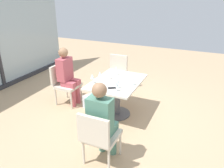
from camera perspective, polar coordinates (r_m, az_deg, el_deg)
ground_plane at (r=4.54m, az=1.16°, el=-7.77°), size 12.00×12.00×0.00m
dining_table_main at (r=4.29m, az=1.22°, el=-1.59°), size 1.20×0.88×0.73m
chair_near_window at (r=4.90m, az=-12.37°, el=0.56°), size 0.46×0.51×0.87m
chair_side_end at (r=3.11m, az=-3.45°, el=-13.11°), size 0.50×0.46×0.87m
chair_far_right at (r=5.43m, az=1.08°, el=3.39°), size 0.50×0.46×0.87m
person_near_window at (r=4.76m, az=-11.52°, el=2.61°), size 0.34×0.39×1.26m
person_side_end at (r=3.08m, az=-2.59°, el=-8.97°), size 0.39×0.34×1.26m
wine_glass_0 at (r=4.48m, az=1.14°, el=3.96°), size 0.07×0.07×0.18m
wine_glass_1 at (r=3.74m, az=1.09°, el=-0.03°), size 0.07×0.07×0.18m
wine_glass_2 at (r=3.87m, az=1.48°, el=0.80°), size 0.07×0.07×0.18m
wine_glass_3 at (r=4.01m, az=5.53°, el=1.51°), size 0.07×0.07×0.18m
wine_glass_4 at (r=4.09m, az=-5.17°, el=1.95°), size 0.07×0.07×0.18m
wine_glass_5 at (r=4.21m, az=-3.16°, el=2.64°), size 0.07×0.07×0.18m
coffee_cup at (r=4.30m, az=-0.62°, el=1.88°), size 0.08×0.08×0.09m
cell_phone_on_table at (r=3.91m, az=-0.01°, el=-1.02°), size 0.14×0.16×0.01m
handbag_0 at (r=4.76m, az=-5.63°, el=-4.41°), size 0.34×0.27×0.28m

